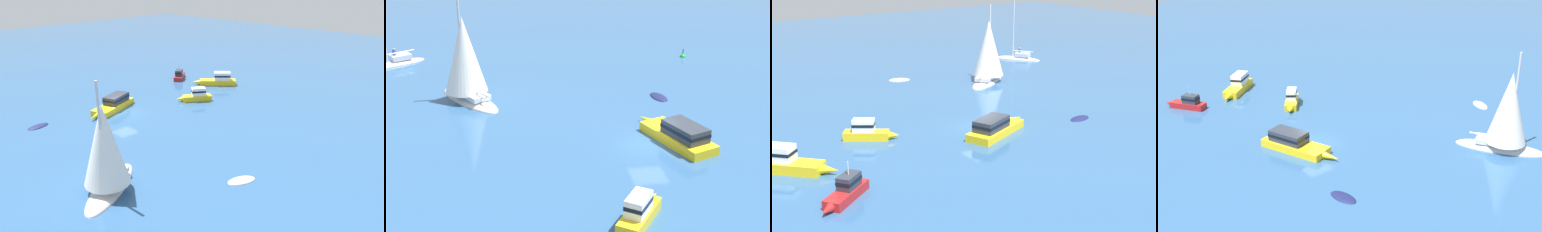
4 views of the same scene
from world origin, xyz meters
TOP-DOWN VIEW (x-y plane):
  - ground_plane at (0.00, 0.00)m, footprint 160.00×160.00m
  - tender at (9.06, -3.27)m, footprint 2.60×1.60m
  - launch at (-16.92, 0.46)m, footprint 5.31×5.58m
  - launch_1 at (-9.34, 3.13)m, footprint 4.30×3.43m
  - motor_cruiser at (-0.07, -2.08)m, footprint 7.64×4.26m
  - sloop_1 at (10.92, 12.93)m, footprint 7.82×6.20m
  - cabin_cruiser at (-15.30, -6.12)m, footprint 4.31×3.51m
  - rib at (2.70, 19.54)m, footprint 2.73×2.08m

SIDE VIEW (x-z plane):
  - ground_plane at x=0.00m, z-range 0.00..0.00m
  - tender at x=9.06m, z-range -0.18..0.18m
  - rib at x=2.70m, z-range -0.24..0.24m
  - cabin_cruiser at x=-15.30m, z-range -0.62..1.79m
  - motor_cruiser at x=-0.07m, z-range -0.14..1.49m
  - launch_1 at x=-9.34m, z-range -0.18..1.56m
  - launch at x=-16.92m, z-range -0.22..1.71m
  - sloop_1 at x=10.92m, z-range -1.50..7.92m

